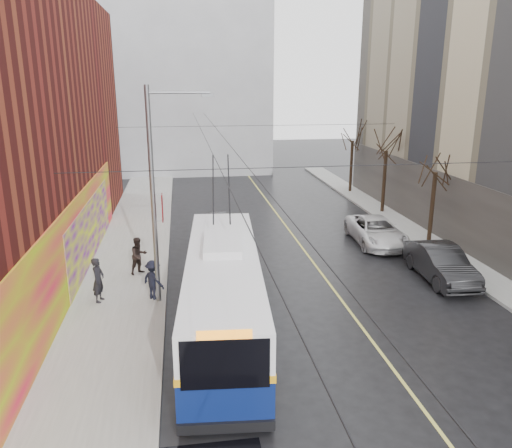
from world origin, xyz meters
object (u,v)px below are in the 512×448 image
(tree_mid, at_px, (387,140))
(following_car, at_px, (221,224))
(parked_car_b, at_px, (441,263))
(trolleybus, at_px, (223,290))
(tree_far, at_px, (353,131))
(pedestrian_a, at_px, (98,280))
(tree_near, at_px, (437,158))
(pedestrian_b, at_px, (139,256))
(parked_car_c, at_px, (376,231))
(pedestrian_c, at_px, (153,280))
(streetlight_pole, at_px, (157,192))

(tree_mid, relative_size, following_car, 1.63)
(parked_car_b, bearing_deg, trolleybus, -159.62)
(tree_far, height_order, following_car, tree_far)
(pedestrian_a, bearing_deg, tree_mid, -40.40)
(following_car, bearing_deg, tree_near, -20.19)
(trolleybus, relative_size, pedestrian_b, 6.84)
(parked_car_c, height_order, pedestrian_a, pedestrian_a)
(pedestrian_b, relative_size, pedestrian_c, 1.05)
(tree_near, relative_size, parked_car_c, 1.18)
(streetlight_pole, relative_size, pedestrian_a, 4.67)
(streetlight_pole, distance_m, trolleybus, 4.85)
(parked_car_b, height_order, pedestrian_a, pedestrian_a)
(tree_near, height_order, pedestrian_c, tree_near)
(tree_far, relative_size, parked_car_b, 1.30)
(tree_near, bearing_deg, pedestrian_c, -159.55)
(parked_car_c, xyz_separation_m, pedestrian_a, (-14.67, -6.14, 0.36))
(following_car, bearing_deg, pedestrian_c, -115.85)
(tree_near, height_order, pedestrian_a, tree_near)
(pedestrian_c, bearing_deg, pedestrian_b, -31.15)
(pedestrian_a, relative_size, pedestrian_c, 1.12)
(tree_far, bearing_deg, trolleybus, -119.32)
(streetlight_pole, height_order, pedestrian_a, streetlight_pole)
(tree_far, bearing_deg, tree_near, -90.00)
(pedestrian_a, bearing_deg, pedestrian_b, -11.81)
(streetlight_pole, height_order, tree_mid, streetlight_pole)
(trolleybus, bearing_deg, following_car, 90.23)
(tree_near, height_order, parked_car_b, tree_near)
(streetlight_pole, bearing_deg, parked_car_b, 3.12)
(trolleybus, bearing_deg, pedestrian_b, 125.00)
(parked_car_b, xyz_separation_m, following_car, (-9.70, 8.68, -0.13))
(trolleybus, relative_size, pedestrian_c, 7.22)
(streetlight_pole, xyz_separation_m, pedestrian_a, (-2.62, 0.31, -3.73))
(trolleybus, xyz_separation_m, pedestrian_a, (-4.99, 3.04, -0.51))
(streetlight_pole, bearing_deg, tree_near, 21.62)
(parked_car_c, distance_m, pedestrian_c, 13.88)
(pedestrian_a, xyz_separation_m, pedestrian_b, (1.44, 2.98, -0.05))
(parked_car_c, distance_m, following_car, 9.26)
(tree_near, bearing_deg, pedestrian_b, -170.55)
(tree_near, distance_m, parked_car_b, 7.06)
(parked_car_c, relative_size, pedestrian_a, 2.83)
(following_car, bearing_deg, streetlight_pole, -113.44)
(trolleybus, relative_size, parked_car_b, 2.47)
(following_car, bearing_deg, parked_car_c, -22.78)
(following_car, xyz_separation_m, pedestrian_c, (-3.63, -9.17, 0.31))
(trolleybus, xyz_separation_m, parked_car_b, (10.60, 3.44, -0.79))
(tree_mid, bearing_deg, streetlight_pole, -139.35)
(trolleybus, bearing_deg, parked_car_b, 22.44)
(trolleybus, bearing_deg, tree_near, 38.83)
(trolleybus, distance_m, parked_car_b, 11.17)
(following_car, bearing_deg, pedestrian_b, -130.33)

